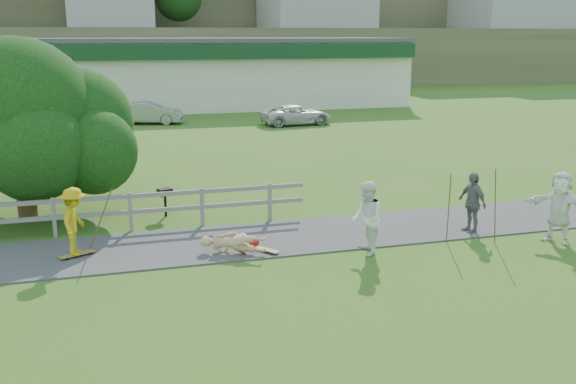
% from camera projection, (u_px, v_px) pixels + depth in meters
% --- Properties ---
extents(ground, '(260.00, 260.00, 0.00)m').
position_uv_depth(ground, '(224.00, 263.00, 15.37)').
color(ground, '#36631C').
rests_on(ground, ground).
extents(path, '(34.00, 3.00, 0.04)m').
position_uv_depth(path, '(214.00, 244.00, 16.76)').
color(path, '#39393B').
rests_on(path, ground).
extents(fence, '(15.05, 0.10, 1.10)m').
position_uv_depth(fence, '(29.00, 213.00, 17.01)').
color(fence, '#66605A').
rests_on(fence, ground).
extents(strip_mall, '(32.50, 10.75, 5.10)m').
position_uv_depth(strip_mall, '(189.00, 72.00, 48.41)').
color(strip_mall, beige).
rests_on(strip_mall, ground).
extents(skater_rider, '(0.85, 1.20, 1.67)m').
position_uv_depth(skater_rider, '(75.00, 225.00, 15.54)').
color(skater_rider, gold).
rests_on(skater_rider, ground).
extents(skater_fallen, '(1.09, 1.63, 0.60)m').
position_uv_depth(skater_fallen, '(233.00, 243.00, 15.91)').
color(skater_fallen, tan).
rests_on(skater_fallen, ground).
extents(spectator_a, '(0.82, 0.99, 1.84)m').
position_uv_depth(spectator_a, '(367.00, 218.00, 15.82)').
color(spectator_a, white).
rests_on(spectator_a, ground).
extents(spectator_b, '(0.58, 1.05, 1.70)m').
position_uv_depth(spectator_b, '(472.00, 203.00, 17.59)').
color(spectator_b, slate).
rests_on(spectator_b, ground).
extents(spectator_d, '(1.41, 1.79, 1.90)m').
position_uv_depth(spectator_d, '(559.00, 207.00, 16.73)').
color(spectator_d, white).
rests_on(spectator_d, ground).
extents(car_silver, '(4.29, 2.47, 1.34)m').
position_uv_depth(car_silver, '(149.00, 113.00, 39.27)').
color(car_silver, gray).
rests_on(car_silver, ground).
extents(car_white, '(4.51, 2.41, 1.21)m').
position_uv_depth(car_white, '(297.00, 115.00, 38.92)').
color(car_white, silver).
rests_on(car_white, ground).
extents(tree, '(6.97, 6.97, 4.02)m').
position_uv_depth(tree, '(22.00, 152.00, 18.74)').
color(tree, black).
rests_on(tree, ground).
extents(bbq, '(0.47, 0.42, 0.86)m').
position_uv_depth(bbq, '(165.00, 203.00, 19.24)').
color(bbq, black).
rests_on(bbq, ground).
extents(longboard_rider, '(0.88, 0.57, 0.10)m').
position_uv_depth(longboard_rider, '(77.00, 256.00, 15.73)').
color(longboard_rider, brown).
rests_on(longboard_rider, ground).
extents(longboard_fallen, '(0.64, 0.78, 0.09)m').
position_uv_depth(longboard_fallen, '(265.00, 251.00, 16.10)').
color(longboard_fallen, brown).
rests_on(longboard_fallen, ground).
extents(helmet, '(0.30, 0.30, 0.30)m').
position_uv_depth(helmet, '(253.00, 242.00, 16.44)').
color(helmet, '#B31012').
rests_on(helmet, ground).
extents(pole_rider, '(0.03, 0.03, 1.74)m').
position_uv_depth(pole_rider, '(100.00, 218.00, 16.07)').
color(pole_rider, brown).
rests_on(pole_rider, ground).
extents(pole_spec_left, '(0.03, 0.03, 1.86)m').
position_uv_depth(pole_spec_left, '(449.00, 208.00, 16.77)').
color(pole_spec_left, brown).
rests_on(pole_spec_left, ground).
extents(pole_spec_right, '(0.03, 0.03, 2.02)m').
position_uv_depth(pole_spec_right, '(495.00, 207.00, 16.55)').
color(pole_spec_right, brown).
rests_on(pole_spec_right, ground).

